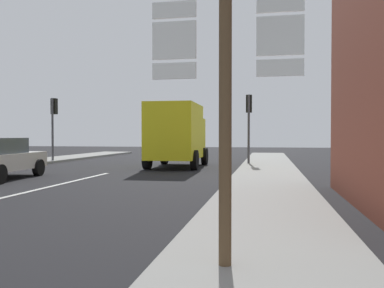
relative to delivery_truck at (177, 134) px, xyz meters
name	(u,v)px	position (x,y,z in m)	size (l,w,h in m)	color
ground_plane	(86,178)	(-2.11, -5.67, -1.65)	(80.00, 80.00, 0.00)	black
sidewalk_right	(267,188)	(4.37, -7.67, -1.58)	(2.52, 44.00, 0.14)	gray
lane_centre_stripe	(19,194)	(-2.11, -9.67, -1.64)	(0.16, 12.00, 0.01)	silver
delivery_truck	(177,134)	(0.00, 0.00, 0.00)	(2.57, 5.04, 3.05)	yellow
route_sign_post	(225,103)	(3.92, -14.90, 0.26)	(1.66, 0.14, 3.20)	brown
traffic_light_far_left	(54,115)	(-7.62, 1.84, 1.07)	(0.30, 0.49, 3.67)	#47474C
traffic_light_far_right	(249,113)	(3.41, 1.61, 1.04)	(0.30, 0.49, 3.64)	#47474C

